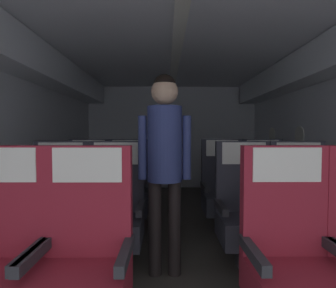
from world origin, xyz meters
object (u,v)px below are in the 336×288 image
seat_b_right_aisle (302,213)px  seat_c_left_aisle (128,192)px  seat_c_left_window (87,192)px  seat_a_right_window (292,260)px  seat_b_left_aisle (115,213)px  flight_attendant (165,152)px  seat_a_left_aisle (84,261)px  seat_b_left_window (58,214)px  seat_c_right_aisle (265,191)px  seat_b_right_window (246,213)px  seat_c_right_window (223,191)px

seat_b_right_aisle → seat_c_left_aisle: (-1.66, 0.89, 0.00)m
seat_b_right_aisle → seat_c_left_window: bearing=157.4°
seat_a_right_window → seat_b_right_aisle: 1.01m
seat_b_left_aisle → flight_attendant: bearing=-20.5°
seat_a_left_aisle → seat_b_left_window: size_ratio=1.00×
seat_b_left_window → seat_c_right_aisle: bearing=22.8°
seat_b_right_window → seat_c_right_window: same height
seat_c_right_aisle → seat_c_right_window: (-0.50, 0.00, 0.00)m
seat_c_right_window → flight_attendant: 1.39m
seat_c_right_window → seat_b_right_aisle: bearing=-61.0°
seat_c_left_window → flight_attendant: bearing=-48.1°
seat_a_right_window → flight_attendant: 1.16m
flight_attendant → seat_a_left_aisle: bearing=50.0°
seat_b_left_window → seat_c_left_aisle: bearing=61.1°
seat_b_right_aisle → seat_b_right_window: bearing=176.9°
seat_a_right_window → seat_b_right_window: size_ratio=1.00×
seat_a_right_window → seat_b_left_window: (-1.65, 0.88, 0.00)m
seat_a_right_window → seat_c_left_window: (-1.65, 1.77, 0.00)m
seat_c_right_aisle → seat_a_right_window: bearing=-105.7°
seat_b_left_window → seat_c_right_aisle: (2.15, 0.90, 0.00)m
seat_b_right_aisle → flight_attendant: flight_attendant is taller
seat_b_right_window → flight_attendant: flight_attendant is taller
seat_b_left_aisle → seat_c_right_aisle: same height
seat_b_left_window → seat_a_left_aisle: bearing=-60.6°
seat_a_left_aisle → seat_b_right_window: 1.48m
flight_attendant → seat_b_right_window: bearing=-174.7°
seat_c_right_aisle → seat_c_right_window: size_ratio=1.00×
seat_c_right_aisle → flight_attendant: flight_attendant is taller
seat_b_right_window → seat_c_right_aisle: bearing=60.8°
seat_b_right_aisle → seat_c_right_window: 1.04m
seat_b_right_window → flight_attendant: (-0.72, -0.18, 0.56)m
seat_a_right_window → seat_c_left_aisle: (-1.16, 1.76, 0.00)m
seat_c_right_window → flight_attendant: (-0.71, -1.06, 0.56)m
seat_b_right_window → seat_a_left_aisle: bearing=-142.1°
seat_a_right_window → seat_c_right_aisle: 1.85m
seat_b_right_aisle → seat_c_right_aisle: size_ratio=1.00×
seat_b_right_window → seat_c_right_window: size_ratio=1.00×
seat_b_left_aisle → seat_c_left_window: same height
seat_a_right_window → seat_c_right_window: size_ratio=1.00×
seat_b_left_aisle → seat_c_left_window: bearing=119.4°
seat_c_left_window → seat_c_right_aisle: size_ratio=1.00×
seat_b_right_window → seat_c_right_window: bearing=91.0°
seat_b_left_window → seat_c_left_aisle: 1.01m
seat_a_right_window → seat_c_left_aisle: size_ratio=1.00×
seat_c_left_aisle → seat_c_right_aisle: size_ratio=1.00×
seat_c_right_aisle → seat_c_left_window: bearing=-179.8°
seat_b_left_window → seat_c_left_window: same height
seat_b_right_aisle → seat_c_right_aisle: bearing=89.9°
seat_c_left_window → seat_c_left_aisle: same height
seat_c_left_window → flight_attendant: 1.52m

